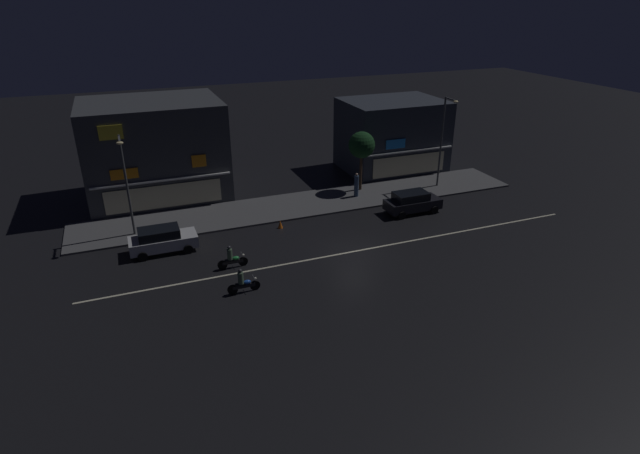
% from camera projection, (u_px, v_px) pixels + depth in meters
% --- Properties ---
extents(ground_plane, '(140.00, 140.00, 0.00)m').
position_uv_depth(ground_plane, '(354.00, 251.00, 33.75)').
color(ground_plane, black).
extents(lane_divider_stripe, '(34.06, 0.16, 0.01)m').
position_uv_depth(lane_divider_stripe, '(354.00, 251.00, 33.75)').
color(lane_divider_stripe, beige).
rests_on(lane_divider_stripe, ground).
extents(sidewalk_far, '(35.86, 5.14, 0.14)m').
position_uv_depth(sidewalk_far, '(308.00, 204.00, 41.22)').
color(sidewalk_far, '#4C4C4F').
rests_on(sidewalk_far, ground).
extents(storefront_left_block, '(9.11, 7.09, 6.49)m').
position_uv_depth(storefront_left_block, '(392.00, 135.00, 48.58)').
color(storefront_left_block, '#2D333D').
rests_on(storefront_left_block, ground).
extents(storefront_center_block, '(10.83, 8.64, 7.80)m').
position_uv_depth(storefront_center_block, '(155.00, 149.00, 41.79)').
color(storefront_center_block, '#383A3F').
rests_on(storefront_center_block, ground).
extents(streetlamp_west, '(0.44, 1.64, 7.05)m').
position_uv_depth(streetlamp_west, '(126.00, 178.00, 33.99)').
color(streetlamp_west, '#47494C').
rests_on(streetlamp_west, sidewalk_far).
extents(streetlamp_mid, '(0.44, 1.64, 7.69)m').
position_uv_depth(streetlamp_mid, '(443.00, 135.00, 42.87)').
color(streetlamp_mid, '#47494C').
rests_on(streetlamp_mid, sidewalk_far).
extents(pedestrian_on_sidewalk, '(0.37, 0.37, 2.00)m').
position_uv_depth(pedestrian_on_sidewalk, '(356.00, 185.00, 42.16)').
color(pedestrian_on_sidewalk, '#334766').
rests_on(pedestrian_on_sidewalk, sidewalk_far).
extents(street_tree, '(2.21, 2.21, 5.01)m').
position_uv_depth(street_tree, '(362.00, 145.00, 42.41)').
color(street_tree, '#473323').
rests_on(street_tree, sidewalk_far).
extents(parked_car_near_kerb, '(4.30, 1.98, 1.67)m').
position_uv_depth(parked_car_near_kerb, '(412.00, 202.00, 39.39)').
color(parked_car_near_kerb, black).
rests_on(parked_car_near_kerb, ground).
extents(parked_car_trailing, '(4.30, 1.98, 1.67)m').
position_uv_depth(parked_car_trailing, '(162.00, 240.00, 33.40)').
color(parked_car_trailing, silver).
rests_on(parked_car_trailing, ground).
extents(motorcycle_lead, '(1.90, 0.60, 1.52)m').
position_uv_depth(motorcycle_lead, '(243.00, 283.00, 28.90)').
color(motorcycle_lead, black).
rests_on(motorcycle_lead, ground).
extents(motorcycle_following, '(1.90, 0.60, 1.52)m').
position_uv_depth(motorcycle_following, '(232.00, 259.00, 31.51)').
color(motorcycle_following, black).
rests_on(motorcycle_following, ground).
extents(traffic_cone, '(0.36, 0.36, 0.55)m').
position_uv_depth(traffic_cone, '(280.00, 224.00, 37.02)').
color(traffic_cone, orange).
rests_on(traffic_cone, ground).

